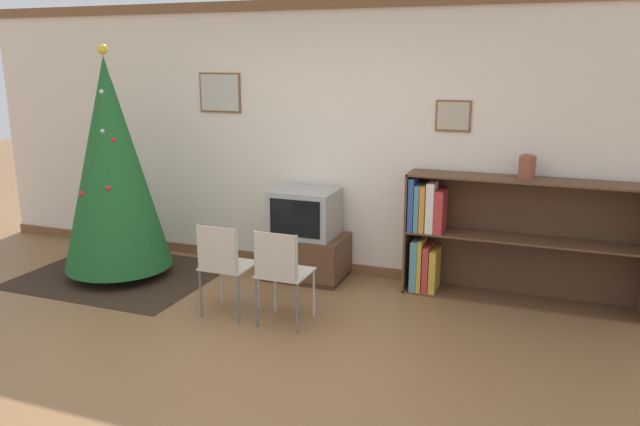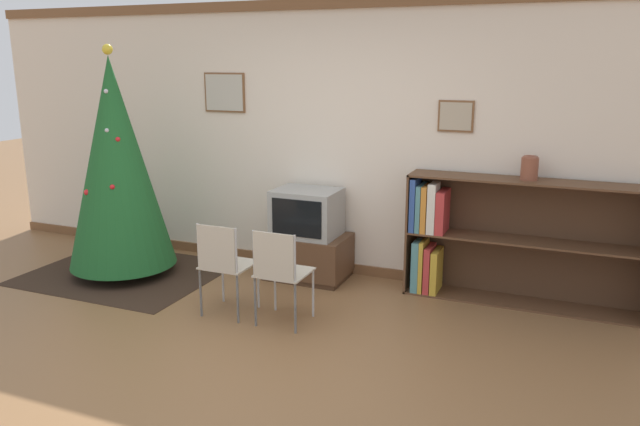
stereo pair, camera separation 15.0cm
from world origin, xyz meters
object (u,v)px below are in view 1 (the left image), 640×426
Objects in this scene: tv_console at (305,256)px; folding_chair_right at (281,271)px; folding_chair_left at (224,264)px; vase at (527,166)px; television at (304,213)px; bookshelf at (481,237)px; christmas_tree at (112,165)px.

folding_chair_right reaches higher than tv_console.
tv_console is at bearing 77.10° from folding_chair_left.
folding_chair_right is 3.95× the size of vase.
folding_chair_right is at bearing -77.08° from television.
bookshelf is 9.87× the size of vase.
folding_chair_left is (-0.26, -1.15, 0.25)m from tv_console.
tv_console is 0.45m from television.
bookshelf reaches higher than television.
bookshelf is (3.46, 0.73, -0.57)m from christmas_tree.
television reaches higher than folding_chair_right.
tv_console is (1.78, 0.61, -0.91)m from christmas_tree.
folding_chair_left is 0.40× the size of bookshelf.
vase is at bearing 28.87° from folding_chair_left.
television is at bearing -176.57° from vase.
vase is (3.81, 0.73, 0.10)m from christmas_tree.
television is 2.12m from vase.
bookshelf is at bearing -179.82° from vase.
television reaches higher than folding_chair_left.
television is 1.70m from bookshelf.
bookshelf is at bearing 33.00° from folding_chair_left.
christmas_tree is at bearing -169.11° from vase.
tv_console is 1.73m from bookshelf.
folding_chair_left is (-0.26, -1.15, -0.20)m from television.
vase reaches higher than bookshelf.
christmas_tree is 3.64× the size of television.
vase reaches higher than tv_console.
tv_console is at bearing -176.64° from vase.
vase is at bearing 3.43° from television.
television reaches higher than tv_console.
television is 3.01× the size of vase.
bookshelf is (1.69, 0.12, -0.11)m from television.
christmas_tree reaches higher than television.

